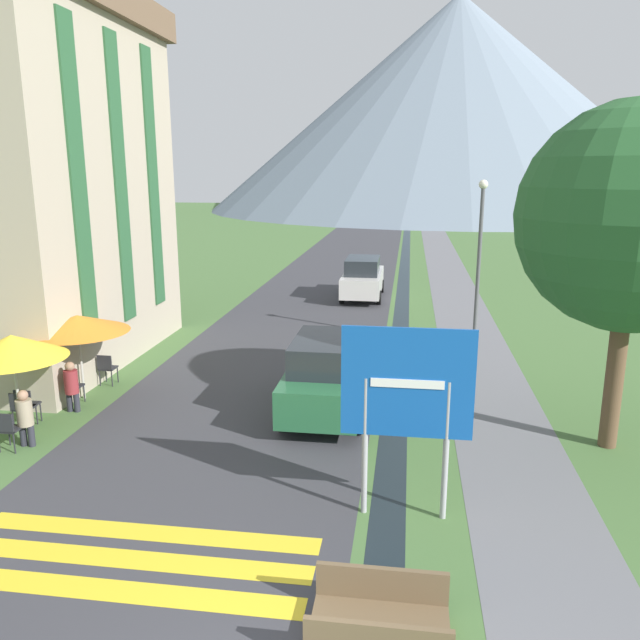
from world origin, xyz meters
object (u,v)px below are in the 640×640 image
object	(u,v)px
tree_by_path	(633,218)
person_seated_near	(71,384)
road_sign	(407,396)
cafe_chair_near_right	(26,403)
cafe_chair_near_left	(22,407)
streetlamp	(479,251)
hotel_building	(28,166)
cafe_chair_middle	(71,385)
cafe_chair_nearest	(8,428)
parked_car_far	(363,278)
person_seated_far	(25,415)
cafe_chair_far_left	(107,367)
footbridge	(380,624)
parked_car_near	(327,374)
cafe_umbrella_middle_orange	(78,324)
cafe_umbrella_front_yellow	(12,347)

from	to	relation	value
tree_by_path	person_seated_near	bearing A→B (deg)	179.08
road_sign	cafe_chair_near_right	size ratio (longest dim) A/B	3.79
road_sign	cafe_chair_near_left	distance (m)	8.87
streetlamp	hotel_building	bearing A→B (deg)	-167.76
cafe_chair_middle	cafe_chair_near_right	distance (m)	1.33
cafe_chair_near_right	cafe_chair_nearest	bearing A→B (deg)	-79.62
hotel_building	road_sign	size ratio (longest dim) A/B	3.27
tree_by_path	cafe_chair_near_right	bearing A→B (deg)	-176.82
parked_car_far	person_seated_far	bearing A→B (deg)	-109.39
person_seated_far	streetlamp	xyz separation A→B (m)	(9.87, 8.69, 2.45)
streetlamp	cafe_chair_far_left	bearing A→B (deg)	-153.77
parked_car_far	footbridge	bearing A→B (deg)	-85.11
person_seated_near	cafe_chair_far_left	bearing A→B (deg)	92.07
cafe_chair_nearest	parked_car_near	bearing A→B (deg)	36.16
hotel_building	cafe_chair_middle	bearing A→B (deg)	-51.92
hotel_building	cafe_umbrella_middle_orange	distance (m)	5.66
cafe_chair_nearest	road_sign	bearing A→B (deg)	-0.22
road_sign	cafe_chair_nearest	size ratio (longest dim) A/B	3.79
cafe_chair_near_right	person_seated_far	bearing A→B (deg)	-65.54
cafe_chair_near_left	cafe_chair_far_left	bearing A→B (deg)	65.33
road_sign	parked_car_near	world-z (taller)	road_sign
person_seated_far	streetlamp	distance (m)	13.38
parked_car_near	road_sign	bearing A→B (deg)	-67.37
parked_car_far	tree_by_path	size ratio (longest dim) A/B	0.63
cafe_chair_near_right	footbridge	bearing A→B (deg)	-42.22
cafe_chair_middle	cafe_umbrella_middle_orange	bearing A→B (deg)	77.53
cafe_umbrella_front_yellow	person_seated_far	distance (m)	1.53
cafe_chair_near_left	cafe_chair_nearest	xyz separation A→B (m)	(0.41, -1.10, 0.00)
parked_car_far	cafe_chair_near_right	world-z (taller)	parked_car_far
cafe_umbrella_front_yellow	person_seated_near	distance (m)	1.84
cafe_umbrella_middle_orange	streetlamp	distance (m)	11.78
parked_car_far	cafe_umbrella_middle_orange	size ratio (longest dim) A/B	1.75
cafe_chair_far_left	parked_car_far	bearing A→B (deg)	62.42
cafe_chair_near_left	streetlamp	distance (m)	13.38
footbridge	cafe_chair_far_left	xyz separation A→B (m)	(-7.62, 8.27, 0.29)
parked_car_far	streetlamp	size ratio (longest dim) A/B	0.82
road_sign	cafe_chair_middle	bearing A→B (deg)	154.17
cafe_umbrella_front_yellow	person_seated_far	size ratio (longest dim) A/B	1.86
parked_car_near	cafe_chair_far_left	world-z (taller)	parked_car_near
cafe_chair_near_left	cafe_chair_nearest	bearing A→B (deg)	-84.25
hotel_building	footbridge	xyz separation A→B (m)	(10.59, -10.37, -5.47)
cafe_umbrella_middle_orange	person_seated_far	size ratio (longest dim) A/B	2.03
road_sign	parked_car_far	bearing A→B (deg)	96.46
parked_car_near	streetlamp	bearing A→B (deg)	55.88
hotel_building	cafe_umbrella_middle_orange	xyz separation A→B (m)	(2.85, -3.12, -3.76)
parked_car_near	tree_by_path	world-z (taller)	tree_by_path
cafe_chair_middle	person_seated_near	distance (m)	0.48
cafe_chair_middle	cafe_umbrella_front_yellow	xyz separation A→B (m)	(-0.30, -1.63, 1.42)
parked_car_near	cafe_umbrella_front_yellow	world-z (taller)	cafe_umbrella_front_yellow
parked_car_near	cafe_chair_near_left	size ratio (longest dim) A/B	4.96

